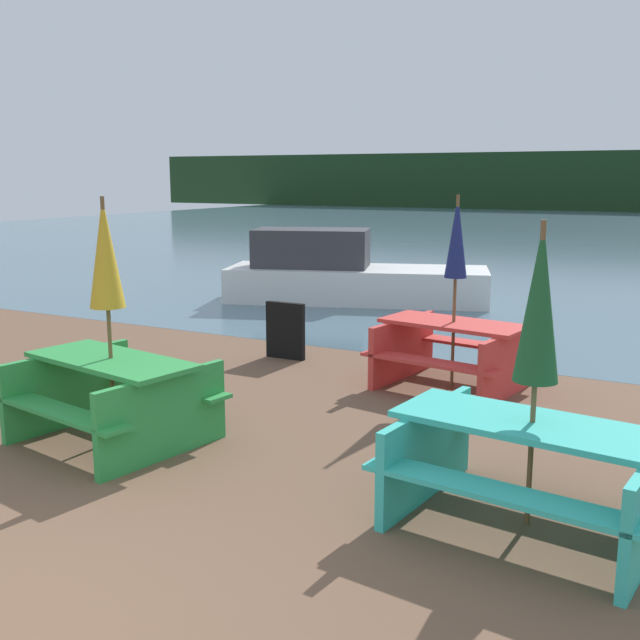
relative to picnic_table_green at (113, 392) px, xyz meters
The scene contains 9 objects.
water 29.27m from the picnic_table_green, 87.21° to the left, with size 60.00×50.00×0.00m.
picnic_table_green is the anchor object (origin of this frame).
picnic_table_teal 3.70m from the picnic_table_green, ahead, with size 2.00×1.60×0.75m.
picnic_table_red 3.81m from the picnic_table_green, 55.47° to the left, with size 1.80×1.61×0.76m.
umbrella_gold 1.24m from the picnic_table_green, ahead, with size 0.31×0.31×2.20m.
umbrella_darkgreen 3.86m from the picnic_table_green, ahead, with size 0.30×0.30×2.10m.
umbrella_navy 4.00m from the picnic_table_green, 55.47° to the left, with size 0.25×0.25×2.17m.
boat 8.10m from the picnic_table_green, 100.99° to the left, with size 5.17×3.07×1.37m.
signboard 3.43m from the picnic_table_green, 93.54° to the left, with size 0.55×0.08×0.75m.
Camera 1 is at (3.27, -1.99, 2.38)m, focal length 42.00 mm.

